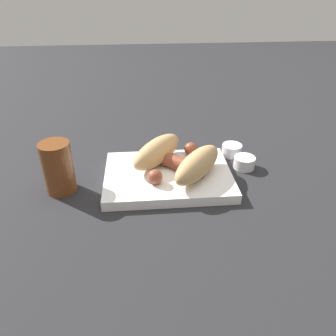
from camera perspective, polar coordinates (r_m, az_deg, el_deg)
name	(u,v)px	position (r m, az deg, el deg)	size (l,w,h in m)	color
ground_plane	(168,180)	(0.71, 0.00, -2.15)	(3.00, 3.00, 0.00)	#232326
food_tray	(168,176)	(0.70, 0.00, -1.43)	(0.27, 0.19, 0.02)	white
bread_roll	(177,158)	(0.69, 1.53, 1.81)	(0.22, 0.22, 0.06)	tan
sausage	(174,162)	(0.70, 1.08, 1.08)	(0.13, 0.14, 0.03)	brown
pickled_veggies	(197,163)	(0.72, 5.07, 0.83)	(0.07, 0.06, 0.01)	orange
condiment_cup_near	(244,163)	(0.76, 13.12, 0.86)	(0.05, 0.05, 0.03)	white
condiment_cup_far	(232,150)	(0.81, 11.03, 3.03)	(0.05, 0.05, 0.03)	white
drink_glass	(58,168)	(0.68, -18.60, 0.06)	(0.06, 0.06, 0.11)	brown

